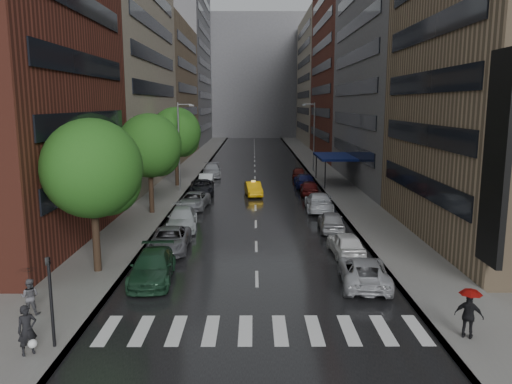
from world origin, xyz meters
TOP-DOWN VIEW (x-y plane):
  - ground at (0.00, 0.00)m, footprint 220.00×220.00m
  - road at (0.00, 50.00)m, footprint 14.00×140.00m
  - sidewalk_left at (-9.00, 50.00)m, footprint 4.00×140.00m
  - sidewalk_right at (9.00, 50.00)m, footprint 4.00×140.00m
  - crosswalk at (0.20, -2.00)m, footprint 13.15×2.80m
  - buildings_left at (-15.00, 58.79)m, footprint 8.00×108.00m
  - buildings_right at (15.00, 56.70)m, footprint 8.05×109.10m
  - building_far at (0.00, 118.00)m, footprint 40.00×14.00m
  - tree_near at (-8.60, 4.94)m, footprint 5.23×5.23m
  - tree_mid at (-8.60, 19.54)m, footprint 5.21×5.21m
  - tree_far at (-8.60, 33.39)m, footprint 5.45×5.45m
  - taxi at (-0.19, 27.90)m, footprint 1.95×4.32m
  - parked_cars_left at (-5.40, 21.71)m, footprint 2.75×42.76m
  - parked_cars_right at (5.40, 20.31)m, footprint 2.80×41.47m
  - ped_bag_walker at (-8.28, -4.18)m, footprint 0.80×0.77m
  - ped_black_umbrella at (-9.73, -0.71)m, footprint 0.96×0.98m
  - ped_red_umbrella at (8.09, -2.98)m, footprint 1.13×0.90m
  - traffic_light at (-7.60, -3.59)m, footprint 0.18×0.15m
  - street_lamp_left at (-7.72, 30.00)m, footprint 1.74×0.22m
  - street_lamp_right at (7.72, 45.00)m, footprint 1.74×0.22m
  - awning at (8.98, 35.00)m, footprint 4.00×8.00m

SIDE VIEW (x-z plane):
  - ground at x=0.00m, z-range 0.00..0.00m
  - road at x=0.00m, z-range 0.00..0.01m
  - crosswalk at x=0.20m, z-range 0.01..0.02m
  - sidewalk_left at x=-9.00m, z-range 0.00..0.15m
  - sidewalk_right at x=9.00m, z-range 0.00..0.15m
  - taxi at x=-0.19m, z-range 0.00..1.37m
  - parked_cars_left at x=-5.40m, z-range -0.06..1.52m
  - parked_cars_right at x=5.40m, z-range -0.06..1.54m
  - ped_bag_walker at x=-8.28m, z-range 0.12..1.97m
  - ped_red_umbrella at x=8.09m, z-range 0.32..2.33m
  - ped_black_umbrella at x=-9.73m, z-range 0.35..2.44m
  - traffic_light at x=-7.60m, z-range 0.50..3.95m
  - awning at x=8.98m, z-range 1.57..4.70m
  - street_lamp_left at x=-7.72m, z-range 0.39..9.39m
  - street_lamp_right at x=7.72m, z-range 0.39..9.39m
  - tree_mid at x=-8.60m, z-range 1.53..9.82m
  - tree_near at x=-8.60m, z-range 1.54..9.88m
  - tree_far at x=-8.60m, z-range 1.60..10.29m
  - buildings_right at x=15.00m, z-range -2.97..33.03m
  - buildings_left at x=-15.00m, z-range -3.01..34.99m
  - building_far at x=0.00m, z-range 0.00..32.00m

